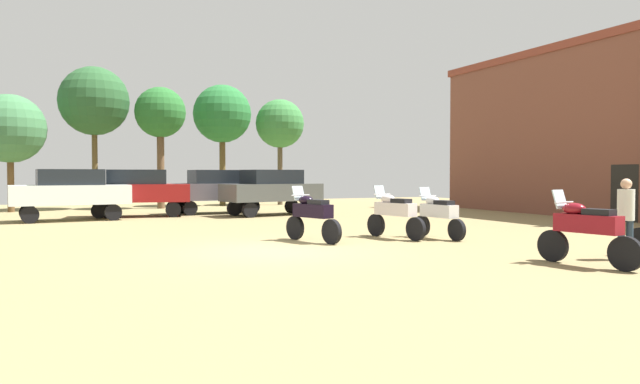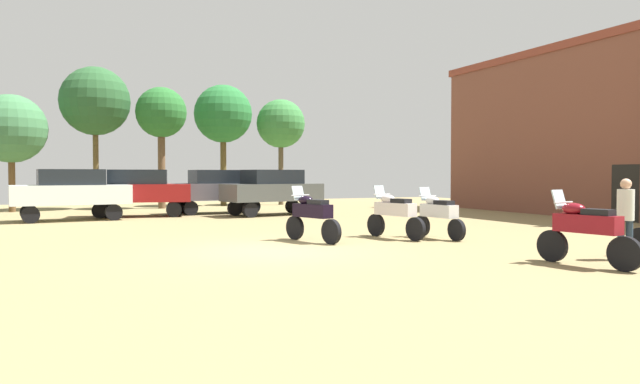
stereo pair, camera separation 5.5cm
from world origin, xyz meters
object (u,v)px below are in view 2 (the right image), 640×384
Objects in this scene: motorcycle_8 at (586,229)px; car_2 at (218,188)px; tree_5 at (11,129)px; car_1 at (138,189)px; tree_2 at (95,102)px; person_2 at (625,212)px; motorcycle_1 at (312,215)px; tree_6 at (281,124)px; tree_3 at (223,115)px; motorcycle_6 at (438,214)px; motorcycle_3 at (394,213)px; tree_1 at (161,114)px; car_4 at (272,189)px; car_6 at (71,191)px; brick_building at (626,130)px.

motorcycle_8 is 0.49× the size of car_2.
car_2 is 0.79× the size of tree_5.
tree_2 reaches higher than car_1.
motorcycle_1 is at bearing -19.39° from person_2.
car_1 is (-3.17, 11.49, 0.44)m from motorcycle_1.
car_1 is at bearing -142.91° from tree_6.
motorcycle_6 is at bearing -86.17° from tree_3.
car_1 is at bearing 102.88° from motorcycle_3.
tree_5 is at bearing 109.23° from motorcycle_3.
car_2 is (0.41, 12.13, 0.44)m from motorcycle_1.
tree_1 is 3.88m from tree_3.
car_1 reaches higher than motorcycle_8.
car_2 is at bearing 86.59° from motorcycle_3.
motorcycle_8 is at bearing -63.16° from tree_5.
car_4 is (2.32, 9.96, 0.44)m from motorcycle_1.
motorcycle_1 is at bearing 107.81° from motorcycle_8.
person_2 reaches higher than motorcycle_1.
car_2 reaches higher than motorcycle_6.
motorcycle_6 is at bearing -36.67° from motorcycle_3.
tree_3 reaches higher than tree_5.
motorcycle_6 is at bearing -96.37° from tree_6.
tree_3 is at bearing -10.41° from car_4.
motorcycle_1 is 0.33× the size of tree_6.
tree_5 is at bearing -29.48° from person_2.
car_4 is (5.48, -1.53, 0.00)m from car_1.
car_6 reaches higher than motorcycle_8.
brick_building reaches higher than car_1.
tree_2 is at bearing 37.08° from car_2.
motorcycle_3 is 1.29× the size of person_2.
motorcycle_8 is at bearing 173.05° from car_4.
brick_building reaches higher than car_4.
car_4 is at bearing -49.09° from tree_2.
car_6 is at bearing -145.63° from tree_6.
motorcycle_6 is at bearing -144.43° from car_6.
motorcycle_3 is 0.36× the size of tree_6.
tree_5 is at bearing 56.93° from car_2.
motorcycle_3 is 13.37m from car_6.
tree_5 reaches higher than motorcycle_1.
motorcycle_1 is 0.28× the size of tree_2.
car_4 is at bearing 59.16° from motorcycle_1.
tree_2 is at bearing 98.36° from motorcycle_3.
motorcycle_3 is at bearing -89.52° from tree_3.
motorcycle_8 is at bearing -98.36° from motorcycle_6.
tree_3 is 1.11× the size of tree_6.
motorcycle_6 is 0.47× the size of car_2.
car_1 is at bearing 87.66° from motorcycle_1.
motorcycle_8 is 0.49× the size of car_6.
car_1 reaches higher than motorcycle_6.
motorcycle_1 is 19.27m from tree_5.
car_4 is at bearing -63.06° from tree_1.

